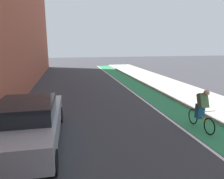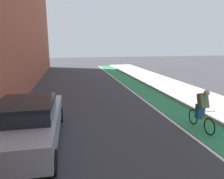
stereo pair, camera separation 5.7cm
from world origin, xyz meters
TOP-DOWN VIEW (x-y plane):
  - ground_plane at (0.00, 14.49)m, footprint 81.36×81.36m
  - bike_lane_paint at (3.35, 16.49)m, footprint 1.60×36.98m
  - lane_divider_stripe at (2.45, 16.49)m, footprint 0.12×36.98m
  - sidewalk_right at (5.73, 16.49)m, footprint 3.18×36.98m
  - parked_sedan_silver at (-3.10, 11.44)m, footprint 1.97×4.73m
  - cyclist_trailing at (3.12, 11.46)m, footprint 0.48×1.67m

SIDE VIEW (x-z plane):
  - ground_plane at x=0.00m, z-range 0.00..0.00m
  - bike_lane_paint at x=3.35m, z-range 0.00..0.00m
  - lane_divider_stripe at x=2.45m, z-range 0.00..0.00m
  - sidewalk_right at x=5.73m, z-range 0.00..0.14m
  - parked_sedan_silver at x=-3.10m, z-range 0.02..1.55m
  - cyclist_trailing at x=3.12m, z-range 0.05..1.64m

